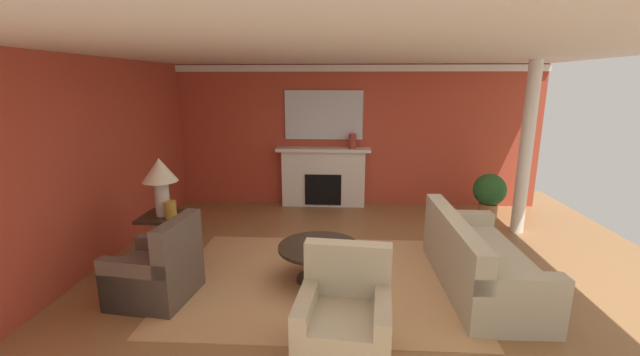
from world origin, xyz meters
The scene contains 19 objects.
ground_plane centered at (0.00, 0.00, 0.00)m, with size 8.61×8.61×0.00m, color olive.
wall_fireplace centered at (0.00, 3.17, 1.35)m, with size 7.22×0.12×2.71m, color #B7422D.
wall_window centered at (-3.37, 0.30, 1.35)m, with size 0.12×6.83×2.71m, color #B7422D.
ceiling_panel centered at (0.00, 0.30, 2.74)m, with size 7.22×6.83×0.06m, color white.
crown_moulding centered at (0.00, 3.09, 2.63)m, with size 7.22×0.08×0.12m, color white.
area_rug centered at (-0.39, -0.14, 0.01)m, with size 3.48×2.64×0.01m, color tan.
fireplace centered at (-0.49, 2.96, 0.55)m, with size 1.80×0.35×1.15m.
mantel_mirror centered at (-0.49, 3.08, 1.76)m, with size 1.49×0.04×0.93m, color silver.
sofa centered at (1.49, -0.19, 0.30)m, with size 0.94×2.12×0.85m.
armchair_near_window centered at (-2.16, -0.68, 0.31)m, with size 0.89×0.89×0.95m.
armchair_facing_fireplace centered at (-0.08, -1.52, 0.31)m, with size 0.87×0.87×0.95m.
coffee_table centered at (-0.39, -0.14, 0.34)m, with size 1.00×1.00×0.45m.
side_table centered at (-2.43, 0.16, 0.40)m, with size 0.56×0.56×0.70m.
table_lamp centered at (-2.43, 0.16, 1.22)m, with size 0.44×0.44×0.75m.
vase_on_side_table centered at (-2.28, 0.04, 0.81)m, with size 0.15×0.15×0.22m, color #B7892D.
vase_mantel_right centered at (0.06, 2.91, 1.29)m, with size 0.14×0.14×0.28m, color #9E3328.
book_red_cover centered at (-0.43, -0.23, 0.47)m, with size 0.20×0.20×0.03m, color navy.
potted_plant centered at (2.45, 2.26, 0.49)m, with size 0.56×0.56×0.83m.
column_white centered at (2.74, 1.72, 1.35)m, with size 0.20×0.20×2.71m, color white.
Camera 1 is at (-0.11, -4.71, 2.38)m, focal length 22.74 mm.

